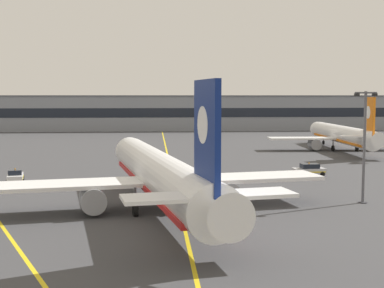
{
  "coord_description": "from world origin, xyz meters",
  "views": [
    {
      "loc": [
        -2.8,
        -39.4,
        10.57
      ],
      "look_at": [
        0.99,
        9.62,
        6.17
      ],
      "focal_mm": 49.77,
      "sensor_mm": 36.0,
      "label": 1
    }
  ],
  "objects_px": {
    "airliner_background": "(343,135)",
    "service_car_second": "(15,176)",
    "apron_lamp_post": "(364,145)",
    "service_car_nearest": "(309,170)",
    "safety_cone_by_nose_gear": "(158,179)",
    "airliner_foreground": "(160,175)"
  },
  "relations": [
    {
      "from": "safety_cone_by_nose_gear",
      "to": "airliner_foreground",
      "type": "bearing_deg",
      "value": -90.15
    },
    {
      "from": "safety_cone_by_nose_gear",
      "to": "service_car_nearest",
      "type": "bearing_deg",
      "value": 8.96
    },
    {
      "from": "airliner_background",
      "to": "service_car_second",
      "type": "xyz_separation_m",
      "value": [
        -54.12,
        -35.02,
        -2.27
      ]
    },
    {
      "from": "service_car_nearest",
      "to": "safety_cone_by_nose_gear",
      "type": "distance_m",
      "value": 20.44
    },
    {
      "from": "airliner_foreground",
      "to": "safety_cone_by_nose_gear",
      "type": "bearing_deg",
      "value": 89.85
    },
    {
      "from": "service_car_second",
      "to": "safety_cone_by_nose_gear",
      "type": "height_order",
      "value": "service_car_second"
    },
    {
      "from": "service_car_nearest",
      "to": "service_car_second",
      "type": "xyz_separation_m",
      "value": [
        -37.72,
        -2.75,
        0.0
      ]
    },
    {
      "from": "apron_lamp_post",
      "to": "safety_cone_by_nose_gear",
      "type": "bearing_deg",
      "value": 143.47
    },
    {
      "from": "airliner_background",
      "to": "service_car_nearest",
      "type": "height_order",
      "value": "airliner_background"
    },
    {
      "from": "service_car_second",
      "to": "apron_lamp_post",
      "type": "bearing_deg",
      "value": -22.18
    },
    {
      "from": "airliner_background",
      "to": "safety_cone_by_nose_gear",
      "type": "xyz_separation_m",
      "value": [
        -36.58,
        -35.45,
        -2.78
      ]
    },
    {
      "from": "service_car_second",
      "to": "airliner_background",
      "type": "bearing_deg",
      "value": 32.91
    },
    {
      "from": "airliner_background",
      "to": "airliner_foreground",
      "type": "bearing_deg",
      "value": -124.95
    },
    {
      "from": "airliner_background",
      "to": "apron_lamp_post",
      "type": "height_order",
      "value": "apron_lamp_post"
    },
    {
      "from": "service_car_second",
      "to": "safety_cone_by_nose_gear",
      "type": "xyz_separation_m",
      "value": [
        17.53,
        -0.43,
        -0.51
      ]
    },
    {
      "from": "airliner_foreground",
      "to": "safety_cone_by_nose_gear",
      "type": "height_order",
      "value": "airliner_foreground"
    },
    {
      "from": "service_car_nearest",
      "to": "safety_cone_by_nose_gear",
      "type": "height_order",
      "value": "service_car_nearest"
    },
    {
      "from": "airliner_background",
      "to": "service_car_nearest",
      "type": "distance_m",
      "value": 36.26
    },
    {
      "from": "airliner_background",
      "to": "apron_lamp_post",
      "type": "xyz_separation_m",
      "value": [
        -16.4,
        -50.4,
        2.8
      ]
    },
    {
      "from": "airliner_foreground",
      "to": "apron_lamp_post",
      "type": "height_order",
      "value": "airliner_foreground"
    },
    {
      "from": "airliner_foreground",
      "to": "safety_cone_by_nose_gear",
      "type": "xyz_separation_m",
      "value": [
        0.04,
        16.95,
        -3.11
      ]
    },
    {
      "from": "apron_lamp_post",
      "to": "safety_cone_by_nose_gear",
      "type": "distance_m",
      "value": 25.73
    }
  ]
}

